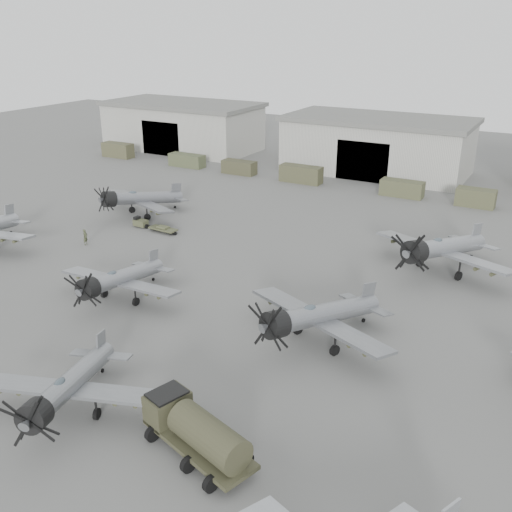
{
  "coord_description": "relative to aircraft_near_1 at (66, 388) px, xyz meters",
  "views": [
    {
      "loc": [
        27.31,
        -26.52,
        22.18
      ],
      "look_at": [
        3.8,
        15.59,
        2.5
      ],
      "focal_mm": 40.0,
      "sensor_mm": 36.0,
      "label": 1
    }
  ],
  "objects": [
    {
      "name": "aircraft_far_0",
      "position": [
        -21.84,
        32.46,
        0.2
      ],
      "size": [
        12.41,
        11.2,
        5.01
      ],
      "rotation": [
        0.0,
        0.0,
        -0.36
      ],
      "color": "gray",
      "rests_on": "ground"
    },
    {
      "name": "aircraft_near_1",
      "position": [
        0.0,
        0.0,
        0.0
      ],
      "size": [
        11.33,
        10.22,
        4.56
      ],
      "rotation": [
        0.0,
        0.0,
        0.34
      ],
      "color": "gray",
      "rests_on": "ground"
    },
    {
      "name": "hangar_center",
      "position": [
        -3.54,
        69.18,
        2.3
      ],
      "size": [
        29.0,
        14.8,
        8.7
      ],
      "color": "#B2B1A6",
      "rests_on": "ground"
    },
    {
      "name": "fuel_tanker",
      "position": [
        8.65,
        1.14,
        -0.45
      ],
      "size": [
        7.74,
        4.51,
        2.84
      ],
      "rotation": [
        0.0,
        0.0,
        -0.3
      ],
      "color": "#383825",
      "rests_on": "ground"
    },
    {
      "name": "support_truck_2",
      "position": [
        -22.03,
        57.22,
        -1.02
      ],
      "size": [
        5.49,
        2.2,
        2.11
      ],
      "primitive_type": "cube",
      "color": "#3E3D28",
      "rests_on": "ground"
    },
    {
      "name": "support_truck_0",
      "position": [
        -47.28,
        57.22,
        -0.81
      ],
      "size": [
        5.84,
        2.2,
        2.52
      ],
      "primitive_type": "cube",
      "color": "#47462E",
      "rests_on": "ground"
    },
    {
      "name": "support_truck_4",
      "position": [
        4.16,
        57.22,
        -0.97
      ],
      "size": [
        5.85,
        2.2,
        2.22
      ],
      "primitive_type": "cube",
      "color": "#474930",
      "rests_on": "ground"
    },
    {
      "name": "support_truck_3",
      "position": [
        -11.21,
        57.22,
        -0.81
      ],
      "size": [
        6.4,
        2.2,
        2.52
      ],
      "primitive_type": "cube",
      "color": "#43432B",
      "rests_on": "ground"
    },
    {
      "name": "aircraft_mid_1",
      "position": [
        -7.96,
        13.34,
        0.01
      ],
      "size": [
        11.44,
        10.29,
        4.58
      ],
      "rotation": [
        0.0,
        0.0,
        0.03
      ],
      "color": "gray",
      "rests_on": "ground"
    },
    {
      "name": "tug_trailer",
      "position": [
        -17.71,
        29.42,
        -1.62
      ],
      "size": [
        6.07,
        1.48,
        1.21
      ],
      "rotation": [
        0.0,
        0.0,
        -0.06
      ],
      "color": "#464930",
      "rests_on": "ground"
    },
    {
      "name": "support_truck_1",
      "position": [
        -32.18,
        57.22,
        -1.03
      ],
      "size": [
        6.21,
        2.2,
        2.1
      ],
      "primitive_type": "cube",
      "color": "#454B31",
      "rests_on": "ground"
    },
    {
      "name": "support_truck_5",
      "position": [
        13.89,
        57.22,
        -0.91
      ],
      "size": [
        4.93,
        2.2,
        2.34
      ],
      "primitive_type": "cube",
      "color": "#47482F",
      "rests_on": "ground"
    },
    {
      "name": "aircraft_mid_2",
      "position": [
        9.59,
        15.02,
        0.28
      ],
      "size": [
        12.78,
        11.56,
        5.19
      ],
      "rotation": [
        0.0,
        0.0,
        -0.38
      ],
      "color": "gray",
      "rests_on": "ground"
    },
    {
      "name": "ground_crew",
      "position": [
        -20.4,
        22.04,
        -1.2
      ],
      "size": [
        0.53,
        0.7,
        1.75
      ],
      "primitive_type": "imported",
      "rotation": [
        0.0,
        0.0,
        1.75
      ],
      "color": "#3F442C",
      "rests_on": "ground"
    },
    {
      "name": "ground",
      "position": [
        -3.54,
        7.22,
        -2.07
      ],
      "size": [
        220.0,
        220.0,
        0.0
      ],
      "primitive_type": "plane",
      "color": "#5A5A58",
      "rests_on": "ground"
    },
    {
      "name": "hangar_left",
      "position": [
        -41.54,
        69.18,
        2.3
      ],
      "size": [
        29.0,
        14.8,
        8.7
      ],
      "color": "#B2B1A6",
      "rests_on": "ground"
    },
    {
      "name": "aircraft_far_1",
      "position": [
        14.61,
        32.83,
        0.48
      ],
      "size": [
        13.92,
        12.57,
        5.62
      ],
      "rotation": [
        0.0,
        0.0,
        -0.36
      ],
      "color": "gray",
      "rests_on": "ground"
    }
  ]
}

